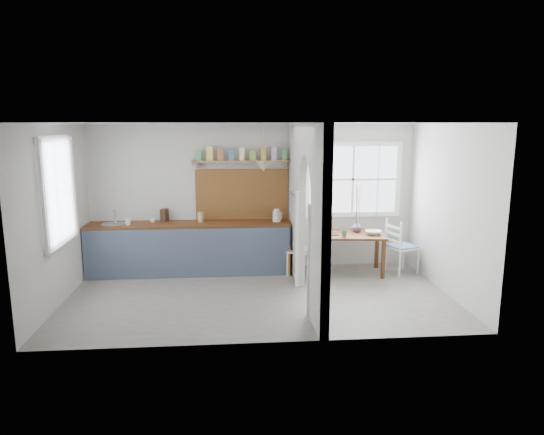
{
  "coord_description": "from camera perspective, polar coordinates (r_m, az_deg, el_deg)",
  "views": [
    {
      "loc": [
        -0.4,
        -7.02,
        2.58
      ],
      "look_at": [
        0.24,
        0.5,
        1.13
      ],
      "focal_mm": 32.0,
      "sensor_mm": 36.0,
      "label": 1
    }
  ],
  "objects": [
    {
      "name": "pendant_lamp",
      "position": [
        8.22,
        -1.01,
        6.01
      ],
      "size": [
        0.26,
        0.26,
        0.16
      ],
      "primitive_type": "cone",
      "color": "beige",
      "rests_on": "ceiling"
    },
    {
      "name": "towel_magenta",
      "position": [
        8.38,
        2.06,
        -5.08
      ],
      "size": [
        0.02,
        0.03,
        0.54
      ],
      "primitive_type": "cube",
      "color": "#AD2675",
      "rests_on": "counter"
    },
    {
      "name": "kettle",
      "position": [
        8.5,
        0.54,
        0.26
      ],
      "size": [
        0.21,
        0.18,
        0.22
      ],
      "primitive_type": null,
      "rotation": [
        0.0,
        0.0,
        0.18
      ],
      "color": "white",
      "rests_on": "counter"
    },
    {
      "name": "chair_left",
      "position": [
        8.45,
        3.36,
        -3.73
      ],
      "size": [
        0.53,
        0.53,
        0.9
      ],
      "primitive_type": null,
      "rotation": [
        0.0,
        0.0,
        -1.94
      ],
      "color": "white",
      "rests_on": "floor"
    },
    {
      "name": "partition",
      "position": [
        7.25,
        3.93,
        1.91
      ],
      "size": [
        0.12,
        3.2,
        2.6
      ],
      "color": "beige",
      "rests_on": "floor"
    },
    {
      "name": "mug_a",
      "position": [
        8.57,
        -16.6,
        -0.47
      ],
      "size": [
        0.15,
        0.15,
        0.12
      ],
      "primitive_type": "imported",
      "rotation": [
        0.0,
        0.0,
        -0.22
      ],
      "color": "white",
      "rests_on": "counter"
    },
    {
      "name": "sink",
      "position": [
        8.73,
        -18.2,
        -0.82
      ],
      "size": [
        0.4,
        0.4,
        0.02
      ],
      "primitive_type": "cylinder",
      "color": "#B1B6C1",
      "rests_on": "counter"
    },
    {
      "name": "walls",
      "position": [
        7.15,
        -1.57,
        0.58
      ],
      "size": [
        5.81,
        3.21,
        2.6
      ],
      "color": "beige",
      "rests_on": "floor"
    },
    {
      "name": "towel_orange",
      "position": [
        8.37,
        2.07,
        -5.28
      ],
      "size": [
        0.02,
        0.03,
        0.54
      ],
      "primitive_type": "cube",
      "color": "#C27318",
      "rests_on": "counter"
    },
    {
      "name": "utensil_rail",
      "position": [
        8.07,
        2.39,
        2.83
      ],
      "size": [
        0.02,
        0.5,
        0.02
      ],
      "primitive_type": "cylinder",
      "rotation": [
        1.57,
        0.0,
        0.0
      ],
      "color": "#B1B6C1",
      "rests_on": "partition"
    },
    {
      "name": "nook_window",
      "position": [
        8.91,
        9.5,
        4.43
      ],
      "size": [
        1.76,
        0.1,
        1.3
      ],
      "primitive_type": null,
      "color": "white",
      "rests_on": "walls"
    },
    {
      "name": "floor",
      "position": [
        7.49,
        -1.52,
        -9.25
      ],
      "size": [
        5.8,
        3.2,
        0.01
      ],
      "primitive_type": "cube",
      "color": "gray",
      "rests_on": "ground"
    },
    {
      "name": "shelf",
      "position": [
        8.53,
        -3.56,
        7.03
      ],
      "size": [
        1.75,
        0.2,
        0.21
      ],
      "color": "#9B6843",
      "rests_on": "walls"
    },
    {
      "name": "ceiling",
      "position": [
        7.03,
        -1.63,
        11.05
      ],
      "size": [
        5.8,
        3.2,
        0.01
      ],
      "primitive_type": "cube",
      "color": "beige",
      "rests_on": "walls"
    },
    {
      "name": "chair_right",
      "position": [
        8.83,
        15.06,
        -3.25
      ],
      "size": [
        0.56,
        0.56,
        0.96
      ],
      "primitive_type": null,
      "rotation": [
        0.0,
        0.0,
        1.9
      ],
      "color": "white",
      "rests_on": "floor"
    },
    {
      "name": "mug_b",
      "position": [
        8.67,
        -13.81,
        -0.32
      ],
      "size": [
        0.13,
        0.13,
        0.08
      ],
      "primitive_type": "imported",
      "rotation": [
        0.0,
        0.0,
        -0.22
      ],
      "color": "white",
      "rests_on": "counter"
    },
    {
      "name": "kitchen_window",
      "position": [
        7.5,
        -24.07,
        2.83
      ],
      "size": [
        0.1,
        1.16,
        1.5
      ],
      "primitive_type": null,
      "color": "white",
      "rests_on": "walls"
    },
    {
      "name": "jar",
      "position": [
        8.57,
        -8.39,
        0.06
      ],
      "size": [
        0.13,
        0.13,
        0.17
      ],
      "primitive_type": "cylinder",
      "rotation": [
        0.0,
        0.0,
        -0.26
      ],
      "color": "tan",
      "rests_on": "counter"
    },
    {
      "name": "bowl",
      "position": [
        8.57,
        11.83,
        -1.74
      ],
      "size": [
        0.32,
        0.32,
        0.07
      ],
      "primitive_type": "imported",
      "rotation": [
        0.0,
        0.0,
        -0.19
      ],
      "color": "white",
      "rests_on": "dining_table"
    },
    {
      "name": "backsplash",
      "position": [
        8.69,
        -3.52,
        2.73
      ],
      "size": [
        1.65,
        0.03,
        0.9
      ],
      "primitive_type": "cube",
      "color": "brown",
      "rests_on": "walls"
    },
    {
      "name": "dining_table",
      "position": [
        8.65,
        9.28,
        -4.18
      ],
      "size": [
        1.21,
        0.88,
        0.71
      ],
      "primitive_type": null,
      "rotation": [
        0.0,
        0.0,
        -0.12
      ],
      "color": "#5E3116",
      "rests_on": "floor"
    },
    {
      "name": "knife_block",
      "position": [
        8.72,
        -12.54,
        0.28
      ],
      "size": [
        0.14,
        0.17,
        0.22
      ],
      "primitive_type": "cube",
      "rotation": [
        0.0,
        0.0,
        -0.34
      ],
      "color": "#3B2515",
      "rests_on": "counter"
    },
    {
      "name": "table_cup",
      "position": [
        8.33,
        8.47,
        -1.86
      ],
      "size": [
        0.13,
        0.13,
        0.1
      ],
      "primitive_type": "imported",
      "rotation": [
        0.0,
        0.0,
        -0.18
      ],
      "color": "#4A714F",
      "rests_on": "dining_table"
    },
    {
      "name": "plate",
      "position": [
        8.44,
        7.28,
        -1.97
      ],
      "size": [
        0.23,
        0.23,
        0.02
      ],
      "primitive_type": "cylinder",
      "rotation": [
        0.0,
        0.0,
        -0.21
      ],
      "color": "black",
      "rests_on": "dining_table"
    },
    {
      "name": "counter",
      "position": [
        8.65,
        -9.56,
        -3.48
      ],
      "size": [
        3.5,
        0.6,
        0.9
      ],
      "color": "#5E3116",
      "rests_on": "floor"
    },
    {
      "name": "vase",
      "position": [
        8.71,
        9.93,
        -1.05
      ],
      "size": [
        0.21,
        0.21,
        0.19
      ],
      "primitive_type": "imported",
      "rotation": [
        0.0,
        0.0,
        -0.14
      ],
      "color": "#593F60",
      "rests_on": "dining_table"
    }
  ]
}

